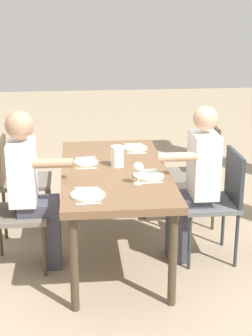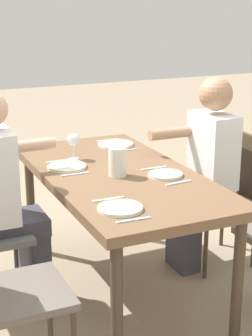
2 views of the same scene
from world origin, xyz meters
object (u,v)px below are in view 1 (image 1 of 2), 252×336
at_px(wine_glass_2, 138,168).
at_px(plate_3, 88,195).
at_px(plate_0, 135,148).
at_px(chair_west_south, 18,177).
at_px(chair_mid_south, 9,207).
at_px(water_pitcher, 117,157).
at_px(plate_2, 149,175).
at_px(chair_mid_north, 218,197).
at_px(dining_table, 115,177).
at_px(diner_man_white, 32,185).
at_px(plate_1, 86,162).
at_px(diner_woman_green, 195,180).
at_px(chair_west_north, 199,167).

distance_m(wine_glass_2, plate_3, 0.44).
bearing_deg(plate_0, chair_west_south, -93.61).
height_order(chair_mid_south, water_pitcher, water_pitcher).
height_order(plate_2, plate_3, same).
distance_m(chair_west_south, chair_mid_north, 1.82).
distance_m(dining_table, plate_3, 0.61).
distance_m(diner_man_white, plate_1, 0.51).
bearing_deg(plate_2, wine_glass_2, -32.48).
bearing_deg(wine_glass_2, diner_woman_green, 119.01).
xyz_separation_m(chair_west_north, chair_mid_south, (0.71, -1.68, -0.03)).
bearing_deg(diner_man_white, chair_mid_south, -90.91).
bearing_deg(chair_mid_south, dining_table, 95.98).
relative_size(dining_table, plate_0, 7.48).
distance_m(diner_woman_green, plate_0, 0.77).
bearing_deg(chair_mid_north, diner_man_white, -89.88).
distance_m(chair_mid_south, diner_woman_green, 1.48).
xyz_separation_m(chair_mid_north, plate_3, (0.48, -1.07, 0.24)).
xyz_separation_m(plate_1, wine_glass_2, (0.54, 0.37, 0.11)).
distance_m(chair_mid_north, diner_man_white, 1.50).
bearing_deg(dining_table, plate_2, 50.17).
distance_m(plate_2, water_pitcher, 0.35).
xyz_separation_m(plate_0, water_pitcher, (0.49, -0.20, 0.07)).
relative_size(chair_west_north, plate_2, 4.02).
distance_m(chair_west_north, wine_glass_2, 1.25).
xyz_separation_m(chair_mid_south, diner_woman_green, (0.00, 1.47, 0.17)).
bearing_deg(chair_west_north, diner_man_white, -64.49).
height_order(chair_west_north, plate_3, chair_west_north).
relative_size(chair_west_south, water_pitcher, 5.20).
bearing_deg(plate_3, plate_0, 157.69).
distance_m(chair_mid_north, plate_0, 0.92).
bearing_deg(chair_mid_south, diner_man_white, 89.09).
bearing_deg(chair_mid_south, water_pitcher, 100.01).
relative_size(dining_table, diner_man_white, 1.32).
xyz_separation_m(chair_west_south, plate_0, (0.07, 1.06, 0.26)).
bearing_deg(chair_mid_north, chair_west_north, 179.49).
height_order(diner_man_white, water_pitcher, diner_man_white).
distance_m(chair_west_south, chair_mid_south, 0.71).
bearing_deg(chair_mid_south, plate_0, 121.04).
xyz_separation_m(chair_west_north, chair_west_south, (-0.00, -1.68, -0.03)).
distance_m(chair_west_south, diner_man_white, 0.76).
bearing_deg(chair_west_north, plate_0, -83.77).
bearing_deg(plate_0, dining_table, -22.41).
bearing_deg(chair_west_north, plate_2, -35.88).
distance_m(chair_west_north, plate_1, 1.18).
relative_size(plate_1, wine_glass_2, 1.21).
relative_size(chair_west_north, plate_0, 4.25).
xyz_separation_m(diner_man_white, wine_glass_2, (0.27, 0.80, 0.20)).
bearing_deg(diner_man_white, plate_1, 122.08).
bearing_deg(chair_west_south, chair_west_north, 90.00).
relative_size(chair_west_north, water_pitcher, 5.72).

